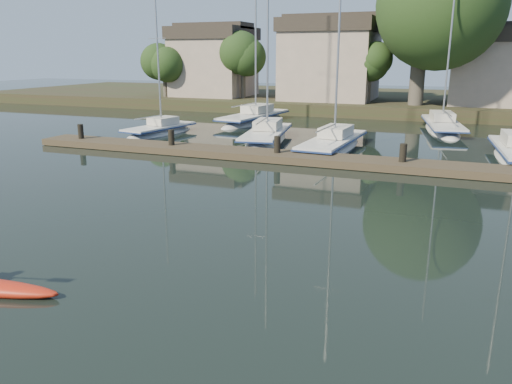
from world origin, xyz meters
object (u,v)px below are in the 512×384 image
(dock, at_px, (337,160))
(sailboat_1, at_px, (266,144))
(sailboat_6, at_px, (442,133))
(sailboat_0, at_px, (160,136))
(sailboat_2, at_px, (333,152))
(sailboat_5, at_px, (254,125))

(dock, distance_m, sailboat_1, 7.65)
(sailboat_1, bearing_deg, sailboat_6, 31.11)
(sailboat_1, bearing_deg, sailboat_0, 171.09)
(sailboat_0, distance_m, sailboat_2, 11.98)
(sailboat_1, distance_m, sailboat_5, 8.56)
(sailboat_0, bearing_deg, sailboat_2, 3.10)
(dock, xyz_separation_m, sailboat_2, (-1.09, 3.99, -0.39))
(sailboat_1, relative_size, sailboat_2, 0.95)
(dock, height_order, sailboat_1, sailboat_1)
(sailboat_0, relative_size, sailboat_2, 0.71)
(sailboat_6, bearing_deg, sailboat_1, -148.30)
(sailboat_1, distance_m, sailboat_2, 4.61)
(sailboat_0, bearing_deg, sailboat_1, 9.49)
(dock, bearing_deg, sailboat_1, 136.09)
(sailboat_6, bearing_deg, sailboat_0, -162.74)
(sailboat_0, height_order, sailboat_1, sailboat_1)
(sailboat_2, bearing_deg, sailboat_6, 64.31)
(dock, height_order, sailboat_0, sailboat_0)
(sailboat_5, bearing_deg, sailboat_0, -108.83)
(sailboat_2, height_order, sailboat_6, sailboat_6)
(sailboat_0, bearing_deg, dock, -12.83)
(sailboat_0, height_order, sailboat_6, sailboat_6)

